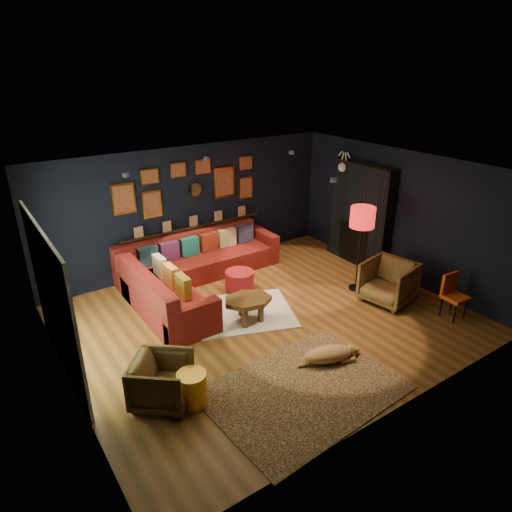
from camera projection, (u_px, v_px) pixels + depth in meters
floor at (266, 319)px, 7.96m from camera, size 6.50×6.50×0.00m
room_walls at (267, 234)px, 7.32m from camera, size 6.50×6.50×6.50m
sectional at (187, 274)px, 8.89m from camera, size 3.41×2.69×0.86m
ledge at (194, 227)px, 9.62m from camera, size 3.20×0.12×0.04m
gallery_wall at (190, 185)px, 9.29m from camera, size 3.15×0.04×1.02m
sunburst_mirror at (195, 190)px, 9.39m from camera, size 0.47×0.16×0.47m
fireplace at (360, 218)px, 9.82m from camera, size 0.31×1.60×2.20m
deer_head at (349, 166)px, 9.82m from camera, size 0.50×0.28×0.45m
sliding_door at (53, 301)px, 6.32m from camera, size 0.06×2.80×2.20m
ceiling_spots at (240, 165)px, 7.54m from camera, size 3.30×2.50×0.06m
shag_rug at (237, 313)px, 8.13m from camera, size 2.32×2.01×0.03m
leopard_rug at (303, 390)px, 6.25m from camera, size 2.71×2.02×0.01m
coffee_table at (248, 303)px, 7.76m from camera, size 0.98×0.83×0.43m
pouf at (239, 280)px, 8.89m from camera, size 0.56×0.56×0.37m
armchair_left at (162, 379)px, 5.92m from camera, size 0.98×0.99×0.74m
armchair_right at (388, 280)px, 8.39m from camera, size 0.94×0.98×0.87m
gold_stool at (192, 389)px, 5.92m from camera, size 0.39×0.39×0.49m
orange_chair at (453, 292)px, 7.90m from camera, size 0.39×0.39×0.79m
floor_lamp at (362, 221)px, 8.45m from camera, size 0.46×0.46×1.68m
dog at (329, 352)px, 6.78m from camera, size 1.15×0.82×0.33m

